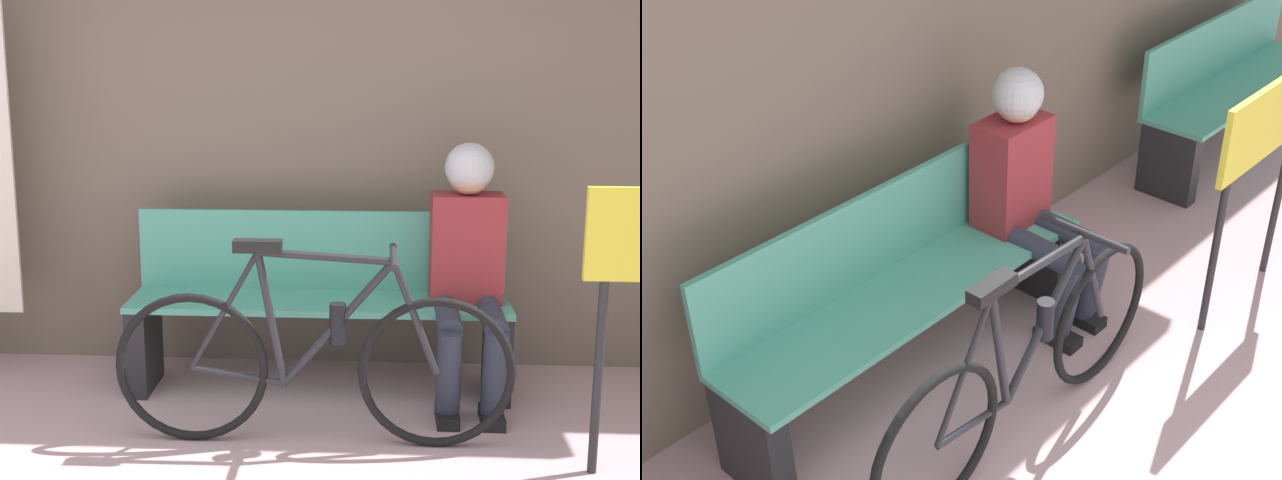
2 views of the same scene
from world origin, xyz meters
The scene contains 4 objects.
storefront_wall centered at (0.00, 2.30, 1.66)m, with size 12.00×0.56×3.20m.
park_bench_near centered at (0.33, 1.88, 0.42)m, with size 1.83×0.42×0.87m.
bicycle centered at (0.34, 1.22, 0.37)m, with size 1.69×0.40×0.89m.
person_seated centered at (1.03, 1.77, 0.71)m, with size 0.34×0.61×1.23m.
Camera 1 is at (0.60, -2.31, 1.64)m, focal length 50.00 mm.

